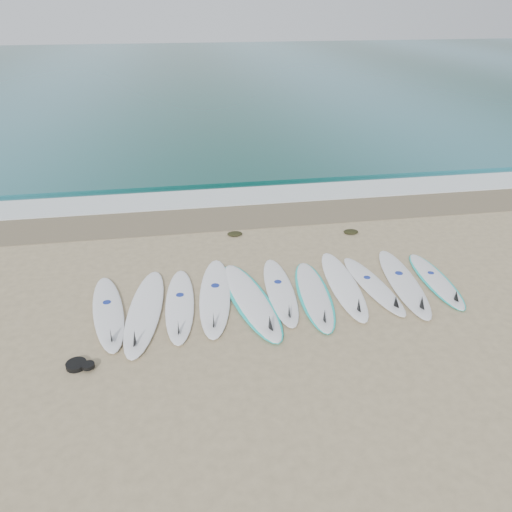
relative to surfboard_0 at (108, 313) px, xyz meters
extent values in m
plane|color=tan|center=(3.24, 0.12, -0.06)|extent=(120.00, 120.00, 0.00)
cube|color=#185558|center=(3.24, 32.62, -0.04)|extent=(120.00, 55.00, 0.03)
cube|color=brown|center=(3.24, 4.22, -0.05)|extent=(120.00, 1.80, 0.01)
cube|color=silver|center=(3.24, 5.62, -0.04)|extent=(120.00, 1.40, 0.04)
cube|color=#185558|center=(3.24, 7.12, -0.01)|extent=(120.00, 1.00, 0.10)
ellipsoid|color=white|center=(-0.01, 0.08, -0.01)|extent=(0.94, 2.67, 0.08)
cone|color=black|center=(0.14, -0.87, 0.14)|extent=(0.26, 0.31, 0.28)
cylinder|color=navy|center=(-0.05, 0.33, 0.03)|extent=(0.17, 0.17, 0.01)
ellipsoid|color=white|center=(0.66, 0.00, -0.01)|extent=(0.94, 2.96, 0.09)
cone|color=black|center=(0.54, -1.05, 0.16)|extent=(0.28, 0.34, 0.31)
ellipsoid|color=white|center=(1.30, 0.11, -0.01)|extent=(0.66, 2.61, 0.08)
cone|color=black|center=(1.25, -0.83, 0.14)|extent=(0.23, 0.29, 0.28)
cylinder|color=navy|center=(1.31, 0.36, 0.03)|extent=(0.16, 0.16, 0.01)
ellipsoid|color=white|center=(1.98, 0.31, -0.01)|extent=(0.92, 2.93, 0.09)
cone|color=black|center=(1.86, -0.74, 0.16)|extent=(0.28, 0.33, 0.31)
cylinder|color=navy|center=(2.02, 0.58, 0.04)|extent=(0.18, 0.18, 0.01)
ellipsoid|color=white|center=(2.64, 0.03, -0.01)|extent=(1.08, 2.95, 0.09)
ellipsoid|color=#1DCBBD|center=(2.64, 0.03, -0.01)|extent=(1.18, 2.99, 0.07)
cone|color=black|center=(2.82, -1.01, 0.16)|extent=(0.29, 0.35, 0.31)
ellipsoid|color=white|center=(3.27, 0.28, -0.01)|extent=(0.64, 2.62, 0.08)
cone|color=black|center=(3.23, -0.67, 0.14)|extent=(0.23, 0.29, 0.28)
cylinder|color=navy|center=(3.28, 0.53, 0.03)|extent=(0.16, 0.16, 0.01)
ellipsoid|color=white|center=(3.89, 0.02, -0.01)|extent=(0.75, 2.62, 0.08)
ellipsoid|color=#1DCBBD|center=(3.89, 0.02, -0.02)|extent=(0.84, 2.65, 0.06)
cone|color=black|center=(3.81, -0.92, 0.14)|extent=(0.24, 0.29, 0.28)
ellipsoid|color=white|center=(4.57, 0.29, -0.01)|extent=(0.70, 2.78, 0.09)
cone|color=black|center=(4.52, -0.71, 0.15)|extent=(0.25, 0.30, 0.29)
ellipsoid|color=white|center=(5.15, 0.18, -0.02)|extent=(0.79, 2.46, 0.08)
cone|color=black|center=(5.25, -0.70, 0.12)|extent=(0.23, 0.28, 0.26)
cylinder|color=navy|center=(5.12, 0.41, 0.02)|extent=(0.16, 0.16, 0.01)
ellipsoid|color=silver|center=(5.80, 0.18, -0.01)|extent=(0.86, 2.83, 0.09)
cone|color=black|center=(5.69, -0.83, 0.15)|extent=(0.27, 0.32, 0.30)
cylinder|color=navy|center=(5.83, 0.45, 0.04)|extent=(0.18, 0.18, 0.01)
ellipsoid|color=silver|center=(6.50, 0.16, -0.02)|extent=(0.56, 2.31, 0.07)
ellipsoid|color=#1DCBBD|center=(6.50, 0.16, -0.02)|extent=(0.64, 2.33, 0.05)
cone|color=black|center=(6.46, -0.68, 0.12)|extent=(0.20, 0.25, 0.24)
cylinder|color=navy|center=(6.50, 0.38, 0.02)|extent=(0.14, 0.14, 0.01)
ellipsoid|color=black|center=(2.73, 3.06, -0.02)|extent=(0.37, 0.29, 0.07)
ellipsoid|color=black|center=(5.57, 2.70, -0.02)|extent=(0.37, 0.29, 0.07)
cylinder|color=black|center=(-0.37, -1.38, -0.02)|extent=(0.32, 0.32, 0.08)
cylinder|color=black|center=(-0.17, -1.48, 0.02)|extent=(0.20, 0.20, 0.06)
camera|label=1|loc=(1.40, -7.93, 5.14)|focal=35.00mm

